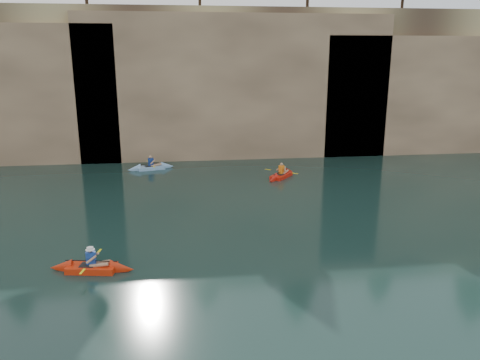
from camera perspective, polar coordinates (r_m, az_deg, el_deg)
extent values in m
plane|color=black|center=(16.60, 2.21, -13.77)|extent=(160.00, 160.00, 0.00)
cube|color=tan|center=(44.46, -4.26, 12.39)|extent=(70.00, 16.00, 12.00)
cube|color=tan|center=(37.29, -0.46, 11.47)|extent=(24.00, 2.40, 11.40)
cube|color=tan|center=(44.43, 26.48, 9.49)|extent=(26.00, 2.40, 9.84)
cube|color=black|center=(36.88, -9.65, 4.81)|extent=(3.50, 1.00, 3.20)
cube|color=black|center=(38.81, 11.55, 6.19)|extent=(5.00, 1.00, 4.50)
cube|color=red|center=(18.99, -17.62, -10.15)|extent=(2.61, 1.20, 0.29)
cone|color=red|center=(18.63, -14.15, -10.39)|extent=(1.00, 0.89, 0.75)
cone|color=red|center=(19.42, -20.95, -9.88)|extent=(1.00, 0.89, 0.75)
cube|color=black|center=(19.00, -18.08, -9.81)|extent=(0.62, 0.56, 0.04)
cube|color=#1B3F98|center=(18.84, -17.72, -9.07)|extent=(0.36, 0.26, 0.48)
sphere|color=tan|center=(18.70, -17.80, -8.11)|extent=(0.20, 0.20, 0.20)
cylinder|color=black|center=(18.88, -17.69, -9.37)|extent=(1.98, 0.38, 0.04)
cube|color=#FFF115|center=(19.65, -16.80, -8.31)|extent=(0.15, 0.43, 0.02)
cube|color=#FFF115|center=(18.12, -18.66, -10.51)|extent=(0.15, 0.43, 0.02)
cylinder|color=white|center=(18.69, -17.81, -8.00)|extent=(0.34, 0.34, 0.10)
cube|color=red|center=(31.62, 5.05, 0.56)|extent=(2.27, 2.54, 0.28)
cone|color=red|center=(32.70, 6.03, 1.02)|extent=(1.17, 1.20, 0.76)
cone|color=red|center=(30.55, 4.01, 0.07)|extent=(1.17, 1.20, 0.76)
cube|color=black|center=(31.46, 4.94, 0.69)|extent=(0.71, 0.73, 0.04)
cube|color=orange|center=(31.52, 5.07, 1.27)|extent=(0.39, 0.41, 0.51)
sphere|color=tan|center=(31.44, 5.09, 1.91)|extent=(0.21, 0.21, 0.21)
cylinder|color=black|center=(31.55, 5.07, 1.05)|extent=(1.44, 1.76, 0.04)
cube|color=#FFF115|center=(32.01, 3.44, 1.28)|extent=(0.38, 0.33, 0.02)
cube|color=#FFF115|center=(31.12, 6.74, 0.81)|extent=(0.38, 0.33, 0.02)
cube|color=#88B3E3|center=(34.32, -10.80, 1.51)|extent=(2.70, 1.45, 0.28)
cone|color=#88B3E3|center=(34.58, -8.84, 1.70)|extent=(1.08, 0.98, 0.77)
cone|color=#88B3E3|center=(34.11, -12.79, 1.31)|extent=(1.08, 0.98, 0.77)
cube|color=black|center=(34.27, -11.05, 1.66)|extent=(0.66, 0.61, 0.04)
cube|color=navy|center=(34.23, -10.83, 2.17)|extent=(0.40, 0.31, 0.51)
sphere|color=tan|center=(34.15, -10.86, 2.78)|extent=(0.22, 0.22, 0.22)
cylinder|color=black|center=(34.26, -10.82, 1.96)|extent=(2.20, 0.63, 0.04)
cube|color=#FFF115|center=(35.25, -11.18, 2.31)|extent=(0.19, 0.43, 0.02)
cube|color=#FFF115|center=(33.27, -10.44, 1.60)|extent=(0.19, 0.43, 0.02)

